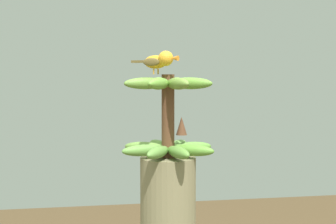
# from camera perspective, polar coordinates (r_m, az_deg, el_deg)

# --- Properties ---
(banana_bunch) EXTENTS (0.32, 0.32, 0.27)m
(banana_bunch) POSITION_cam_1_polar(r_m,az_deg,el_deg) (1.67, 0.03, -0.48)
(banana_bunch) COLOR brown
(banana_bunch) RESTS_ON banana_tree
(perched_bird) EXTENTS (0.14, 0.14, 0.07)m
(perched_bird) POSITION_cam_1_polar(r_m,az_deg,el_deg) (1.65, -0.95, 5.70)
(perched_bird) COLOR #C68933
(perched_bird) RESTS_ON banana_bunch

